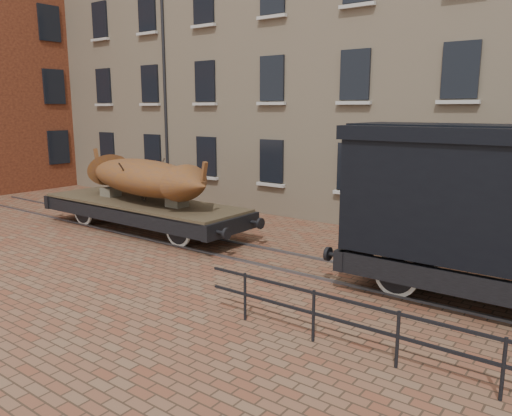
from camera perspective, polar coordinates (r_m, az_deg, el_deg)
The scene contains 6 objects.
ground at distance 15.02m, azimuth -1.33°, elevation -5.14°, with size 90.00×90.00×0.00m, color brown.
warehouse_cream at distance 22.29m, azimuth 22.24°, elevation 17.57°, with size 40.00×10.19×14.00m.
rail_track at distance 15.01m, azimuth -1.33°, elevation -5.03°, with size 30.00×1.52×0.06m.
flatcar_wagon at distance 17.90m, azimuth -12.85°, elevation 0.10°, with size 9.17×2.49×1.38m.
iron_boat at distance 17.64m, azimuth -12.75°, elevation 3.46°, with size 6.99×2.87×1.66m.
goods_van at distance 11.61m, azimuth 27.06°, elevation 1.18°, with size 7.57×2.76×3.92m.
Camera 1 is at (8.91, -11.32, 4.24)m, focal length 35.00 mm.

